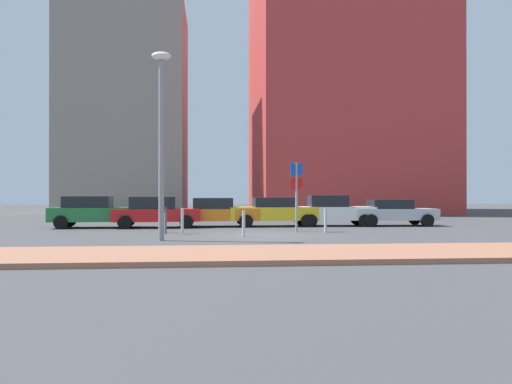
{
  "coord_description": "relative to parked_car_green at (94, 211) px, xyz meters",
  "views": [
    {
      "loc": [
        -1.85,
        -19.78,
        1.67
      ],
      "look_at": [
        0.26,
        3.97,
        1.75
      ],
      "focal_mm": 35.21,
      "sensor_mm": 36.0,
      "label": 1
    }
  ],
  "objects": [
    {
      "name": "parked_car_white",
      "position": [
        12.0,
        0.36,
        0.0
      ],
      "size": [
        4.07,
        2.11,
        1.58
      ],
      "color": "white",
      "rests_on": "ground"
    },
    {
      "name": "traffic_bollard_near",
      "position": [
        4.51,
        -3.81,
        -0.27
      ],
      "size": [
        0.12,
        0.12,
        1.07
      ],
      "primitive_type": "cylinder",
      "color": "#B7B7BC",
      "rests_on": "ground"
    },
    {
      "name": "street_lamp",
      "position": [
        3.96,
        -7.15,
        3.17
      ],
      "size": [
        0.7,
        0.36,
        6.72
      ],
      "color": "gray",
      "rests_on": "ground"
    },
    {
      "name": "ground_plane",
      "position": [
        7.59,
        -5.38,
        -0.8
      ],
      "size": [
        120.0,
        120.0,
        0.0
      ],
      "primitive_type": "plane",
      "color": "#424244"
    },
    {
      "name": "traffic_bollard_far",
      "position": [
        3.75,
        -3.35,
        -0.37
      ],
      "size": [
        0.14,
        0.14,
        0.86
      ],
      "primitive_type": "cylinder",
      "color": "#B7B7BC",
      "rests_on": "ground"
    },
    {
      "name": "traffic_bollard_mid",
      "position": [
        10.61,
        -3.98,
        -0.29
      ],
      "size": [
        0.12,
        0.12,
        1.03
      ],
      "primitive_type": "cylinder",
      "color": "#B7B7BC",
      "rests_on": "ground"
    },
    {
      "name": "building_colorful_midrise",
      "position": [
        17.76,
        21.25,
        14.46
      ],
      "size": [
        15.84,
        17.45,
        30.52
      ],
      "primitive_type": "cube",
      "color": "#BF3833",
      "rests_on": "ground"
    },
    {
      "name": "parked_car_yellow",
      "position": [
        8.92,
        0.38,
        -0.04
      ],
      "size": [
        4.6,
        2.09,
        1.47
      ],
      "color": "gold",
      "rests_on": "ground"
    },
    {
      "name": "parked_car_red",
      "position": [
        3.0,
        -0.18,
        -0.02
      ],
      "size": [
        4.31,
        2.13,
        1.51
      ],
      "color": "red",
      "rests_on": "ground"
    },
    {
      "name": "parking_sign_post",
      "position": [
        9.48,
        -3.24,
        1.12
      ],
      "size": [
        0.6,
        0.11,
        3.05
      ],
      "color": "gray",
      "rests_on": "ground"
    },
    {
      "name": "sidewalk_brick",
      "position": [
        7.59,
        -11.99,
        -0.73
      ],
      "size": [
        40.0,
        3.55,
        0.14
      ],
      "primitive_type": "cube",
      "color": "#9E664C",
      "rests_on": "ground"
    },
    {
      "name": "traffic_bollard_edge",
      "position": [
        6.98,
        -5.82,
        -0.29
      ],
      "size": [
        0.12,
        0.12,
        1.02
      ],
      "primitive_type": "cylinder",
      "color": "#B7B7BC",
      "rests_on": "ground"
    },
    {
      "name": "building_under_construction",
      "position": [
        -2.11,
        22.2,
        8.69
      ],
      "size": [
        10.79,
        10.1,
        18.98
      ],
      "primitive_type": "cube",
      "color": "gray",
      "rests_on": "ground"
    },
    {
      "name": "parking_meter",
      "position": [
        3.85,
        -4.2,
        0.12
      ],
      "size": [
        0.18,
        0.14,
        1.42
      ],
      "color": "#4C4C51",
      "rests_on": "ground"
    },
    {
      "name": "parked_car_green",
      "position": [
        0.0,
        0.0,
        0.0
      ],
      "size": [
        4.34,
        2.02,
        1.54
      ],
      "color": "#237238",
      "rests_on": "ground"
    },
    {
      "name": "parked_car_silver",
      "position": [
        15.13,
        0.18,
        -0.08
      ],
      "size": [
        4.29,
        2.05,
        1.36
      ],
      "color": "#B7BABF",
      "rests_on": "ground"
    },
    {
      "name": "parked_car_orange",
      "position": [
        5.95,
        0.35,
        -0.05
      ],
      "size": [
        4.33,
        2.03,
        1.45
      ],
      "color": "orange",
      "rests_on": "ground"
    }
  ]
}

